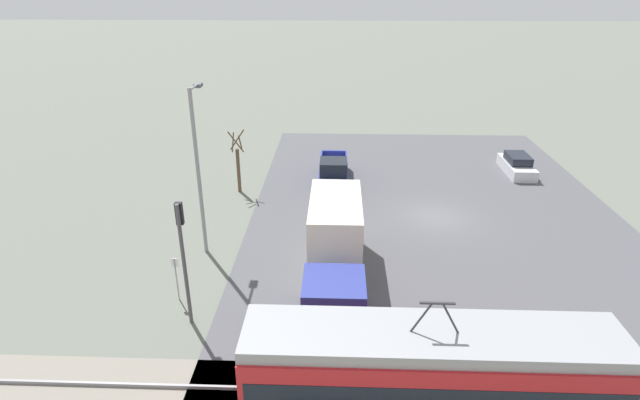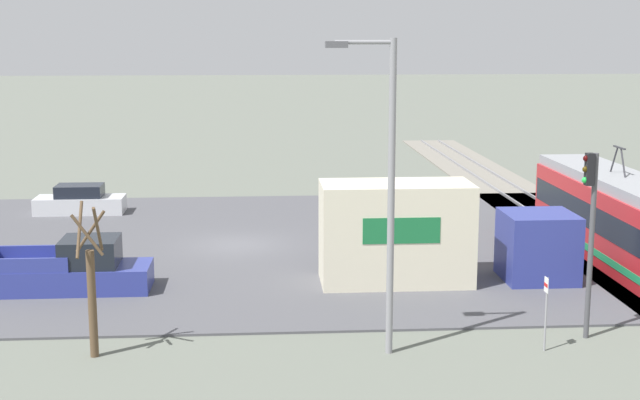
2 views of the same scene
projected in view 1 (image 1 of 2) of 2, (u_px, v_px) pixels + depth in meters
ground_plane at (436, 218)px, 31.25m from camera, size 320.00×320.00×0.00m
road_surface at (436, 217)px, 31.23m from camera, size 23.14×36.10×0.08m
light_rail_tram at (429, 374)px, 16.55m from camera, size 12.30×2.77×4.51m
box_truck at (335, 248)px, 24.15m from camera, size 2.58×9.32×3.69m
pickup_truck at (333, 172)px, 36.35m from camera, size 2.07×5.81×1.88m
sedan_car_0 at (517, 165)px, 38.09m from camera, size 1.77×4.43×1.45m
traffic_light_pole at (183, 248)px, 20.40m from camera, size 0.28×0.47×5.64m
street_tree at (238, 164)px, 34.31m from camera, size 1.06×0.88×4.45m
street_lamp_near_crossing at (198, 162)px, 25.54m from camera, size 0.36×1.95×8.96m
no_parking_sign at (176, 275)px, 22.78m from camera, size 0.32×0.08×2.20m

